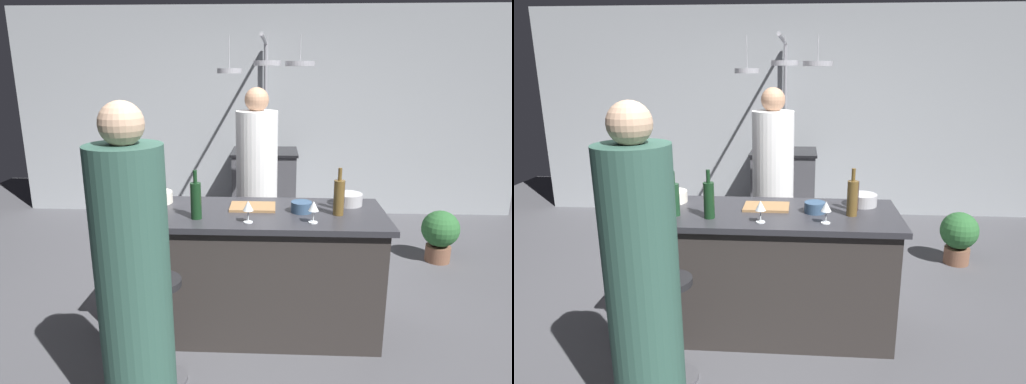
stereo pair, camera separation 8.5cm
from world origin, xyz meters
The scene contains 19 objects.
ground_plane centered at (0.00, 0.00, 0.00)m, with size 9.00×9.00×0.00m, color #4C4C51.
back_wall centered at (0.00, 2.85, 1.30)m, with size 6.40×0.16×2.60m, color #9EA3A8.
kitchen_island centered at (0.00, 0.00, 0.45)m, with size 1.80×0.72×0.90m.
stove_range centered at (0.00, 2.45, 0.45)m, with size 0.80×0.64×0.89m.
chef centered at (-0.03, 0.87, 0.79)m, with size 0.36×0.36×1.71m.
bar_stool_left centered at (-0.53, -0.62, 0.38)m, with size 0.28×0.28×0.68m.
guest_left centered at (-0.55, -0.97, 0.80)m, with size 0.36×0.36×1.72m.
overhead_pot_rack centered at (0.04, 1.79, 1.69)m, with size 0.90×1.56×2.17m.
potted_plant centered at (1.76, 1.26, 0.30)m, with size 0.36×0.36×0.52m.
cutting_board centered at (-0.02, 0.08, 0.91)m, with size 0.32×0.22×0.02m, color #997047.
pepper_mill centered at (0.60, 0.07, 1.01)m, with size 0.05×0.05×0.21m, color #382319.
wine_bottle_amber centered at (0.57, -0.04, 1.03)m, with size 0.07×0.07×0.32m.
wine_bottle_green centered at (-0.62, -0.12, 1.02)m, with size 0.07×0.07×0.30m.
wine_bottle_red centered at (-0.38, -0.16, 1.03)m, with size 0.07×0.07×0.33m.
wine_glass_by_chef centered at (0.38, -0.21, 1.01)m, with size 0.07×0.07×0.15m.
wine_glass_near_left_guest centered at (-0.03, -0.23, 1.01)m, with size 0.07×0.07×0.15m.
mixing_bowl_steel centered at (0.67, 0.20, 0.94)m, with size 0.20×0.20×0.08m, color #B7B7BC.
mixing_bowl_ceramic centered at (-0.73, 0.19, 0.94)m, with size 0.22×0.22×0.08m, color silver.
mixing_bowl_blue centered at (0.32, 0.01, 0.94)m, with size 0.14×0.14×0.07m, color #334C6B.
Camera 1 is at (0.14, -2.94, 1.85)m, focal length 31.31 mm.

